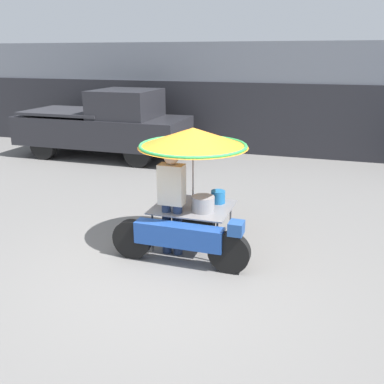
{
  "coord_description": "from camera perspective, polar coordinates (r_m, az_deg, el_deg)",
  "views": [
    {
      "loc": [
        1.96,
        -5.11,
        2.94
      ],
      "look_at": [
        0.04,
        0.8,
        0.92
      ],
      "focal_mm": 40.0,
      "sensor_mm": 36.0,
      "label": 1
    }
  ],
  "objects": [
    {
      "name": "ground_plane",
      "position": [
        6.21,
        -2.71,
        -10.28
      ],
      "size": [
        36.0,
        36.0,
        0.0
      ],
      "primitive_type": "plane",
      "color": "slate"
    },
    {
      "name": "vendor_person",
      "position": [
        6.35,
        -2.71,
        -0.66
      ],
      "size": [
        0.38,
        0.22,
        1.63
      ],
      "color": "navy",
      "rests_on": "ground"
    },
    {
      "name": "vendor_motorcycle_cart",
      "position": [
        6.35,
        -0.08,
        3.96
      ],
      "size": [
        2.08,
        1.66,
        1.9
      ],
      "color": "black",
      "rests_on": "ground"
    },
    {
      "name": "shopfront_building",
      "position": [
        13.99,
        10.05,
        12.33
      ],
      "size": [
        28.0,
        2.06,
        3.28
      ],
      "color": "gray",
      "rests_on": "ground"
    },
    {
      "name": "pickup_truck",
      "position": [
        12.89,
        -11.34,
        8.77
      ],
      "size": [
        5.0,
        1.94,
        1.98
      ],
      "color": "black",
      "rests_on": "ground"
    }
  ]
}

